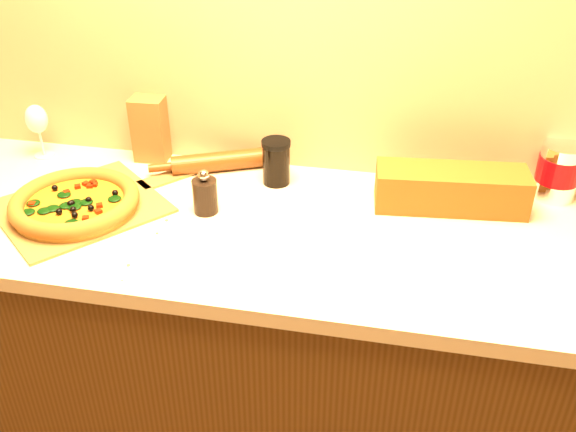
# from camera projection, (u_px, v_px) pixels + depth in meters

# --- Properties ---
(cabinet) EXTENTS (2.80, 0.65, 0.86)m
(cabinet) POSITION_uv_depth(u_px,v_px,m) (265.00, 357.00, 1.89)
(cabinet) COLOR #4D2F10
(cabinet) RESTS_ON ground
(countertop) EXTENTS (2.84, 0.68, 0.04)m
(countertop) POSITION_uv_depth(u_px,v_px,m) (262.00, 229.00, 1.65)
(countertop) COLOR beige
(countertop) RESTS_ON cabinet
(pizza_peel) EXTENTS (0.52, 0.54, 0.01)m
(pizza_peel) POSITION_uv_depth(u_px,v_px,m) (86.00, 205.00, 1.70)
(pizza_peel) COLOR brown
(pizza_peel) RESTS_ON countertop
(pizza) EXTENTS (0.33, 0.33, 0.05)m
(pizza) POSITION_uv_depth(u_px,v_px,m) (75.00, 203.00, 1.66)
(pizza) COLOR #BD792F
(pizza) RESTS_ON pizza_peel
(pepper_grinder) EXTENTS (0.06, 0.06, 0.12)m
(pepper_grinder) POSITION_uv_depth(u_px,v_px,m) (205.00, 195.00, 1.66)
(pepper_grinder) COLOR black
(pepper_grinder) RESTS_ON countertop
(rolling_pin) EXTENTS (0.39, 0.19, 0.06)m
(rolling_pin) POSITION_uv_depth(u_px,v_px,m) (221.00, 161.00, 1.86)
(rolling_pin) COLOR #5D2510
(rolling_pin) RESTS_ON countertop
(coffee_canister) EXTENTS (0.11, 0.11, 0.15)m
(coffee_canister) POSITION_uv_depth(u_px,v_px,m) (559.00, 170.00, 1.71)
(coffee_canister) COLOR silver
(coffee_canister) RESTS_ON countertop
(bread_bag) EXTENTS (0.40, 0.16, 0.11)m
(bread_bag) POSITION_uv_depth(u_px,v_px,m) (451.00, 189.00, 1.68)
(bread_bag) COLOR brown
(bread_bag) RESTS_ON countertop
(wine_glass) EXTENTS (0.07, 0.07, 0.16)m
(wine_glass) POSITION_uv_depth(u_px,v_px,m) (37.00, 120.00, 1.90)
(wine_glass) COLOR silver
(wine_glass) RESTS_ON countertop
(paper_bag) EXTENTS (0.10, 0.08, 0.19)m
(paper_bag) POSITION_uv_depth(u_px,v_px,m) (150.00, 129.00, 1.89)
(paper_bag) COLOR brown
(paper_bag) RESTS_ON countertop
(dark_jar) EXTENTS (0.08, 0.08, 0.13)m
(dark_jar) POSITION_uv_depth(u_px,v_px,m) (276.00, 162.00, 1.78)
(dark_jar) COLOR black
(dark_jar) RESTS_ON countertop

